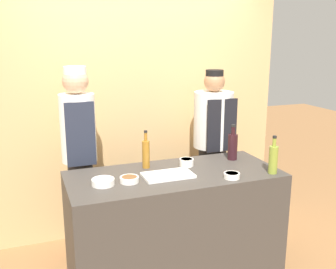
# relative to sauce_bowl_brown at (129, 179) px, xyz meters

# --- Properties ---
(cabinet_wall) EXTENTS (3.05, 0.18, 2.40)m
(cabinet_wall) POSITION_rel_sauce_bowl_brown_xyz_m (0.38, 1.17, 0.24)
(cabinet_wall) COLOR tan
(cabinet_wall) RESTS_ON ground_plane
(counter) EXTENTS (1.67, 0.73, 0.94)m
(counter) POSITION_rel_sauce_bowl_brown_xyz_m (0.38, 0.07, -0.49)
(counter) COLOR #3D3833
(counter) RESTS_ON ground_plane
(sauce_bowl_brown) EXTENTS (0.14, 0.14, 0.04)m
(sauce_bowl_brown) POSITION_rel_sauce_bowl_brown_xyz_m (0.00, 0.00, 0.00)
(sauce_bowl_brown) COLOR white
(sauce_bowl_brown) RESTS_ON counter
(sauce_bowl_orange) EXTENTS (0.12, 0.12, 0.06)m
(sauce_bowl_orange) POSITION_rel_sauce_bowl_brown_xyz_m (0.54, 0.21, 0.01)
(sauce_bowl_orange) COLOR white
(sauce_bowl_orange) RESTS_ON counter
(sauce_bowl_white) EXTENTS (0.12, 0.12, 0.04)m
(sauce_bowl_white) POSITION_rel_sauce_bowl_brown_xyz_m (0.75, -0.19, -0.00)
(sauce_bowl_white) COLOR white
(sauce_bowl_white) RESTS_ON counter
(sauce_bowl_green) EXTENTS (0.16, 0.16, 0.05)m
(sauce_bowl_green) POSITION_rel_sauce_bowl_brown_xyz_m (-0.19, 0.01, 0.00)
(sauce_bowl_green) COLOR white
(sauce_bowl_green) RESTS_ON counter
(cutting_board) EXTENTS (0.38, 0.22, 0.02)m
(cutting_board) POSITION_rel_sauce_bowl_brown_xyz_m (0.31, 0.02, -0.01)
(cutting_board) COLOR white
(cutting_board) RESTS_ON counter
(bottle_wine) EXTENTS (0.08, 0.08, 0.31)m
(bottle_wine) POSITION_rel_sauce_bowl_brown_xyz_m (0.99, 0.23, 0.10)
(bottle_wine) COLOR black
(bottle_wine) RESTS_ON counter
(bottle_amber) EXTENTS (0.06, 0.06, 0.31)m
(bottle_amber) POSITION_rel_sauce_bowl_brown_xyz_m (0.21, 0.28, 0.10)
(bottle_amber) COLOR #9E661E
(bottle_amber) RESTS_ON counter
(bottle_oil) EXTENTS (0.07, 0.07, 0.30)m
(bottle_oil) POSITION_rel_sauce_bowl_brown_xyz_m (1.10, -0.20, 0.09)
(bottle_oil) COLOR olive
(bottle_oil) RESTS_ON counter
(chef_left) EXTENTS (0.30, 0.30, 1.74)m
(chef_left) POSITION_rel_sauce_bowl_brown_xyz_m (-0.26, 0.68, 0.01)
(chef_left) COLOR #28282D
(chef_left) RESTS_ON ground_plane
(chef_right) EXTENTS (0.38, 0.38, 1.68)m
(chef_right) POSITION_rel_sauce_bowl_brown_xyz_m (1.03, 0.68, -0.06)
(chef_right) COLOR #28282D
(chef_right) RESTS_ON ground_plane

